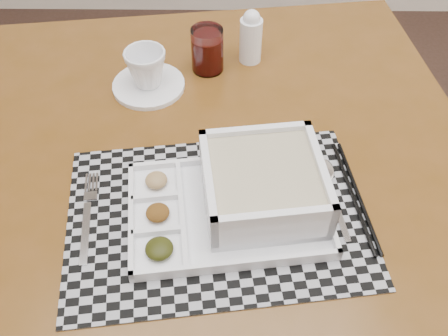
{
  "coord_description": "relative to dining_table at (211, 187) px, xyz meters",
  "views": [
    {
      "loc": [
        -0.21,
        0.12,
        1.41
      ],
      "look_at": [
        -0.22,
        0.68,
        0.79
      ],
      "focal_mm": 40.0,
      "sensor_mm": 36.0,
      "label": 1
    }
  ],
  "objects": [
    {
      "name": "cup",
      "position": [
        -0.13,
        0.21,
        0.13
      ],
      "size": [
        0.1,
        0.1,
        0.08
      ],
      "primitive_type": "imported",
      "rotation": [
        0.0,
        0.0,
        -0.2
      ],
      "color": "white",
      "rests_on": "saucer"
    },
    {
      "name": "creamer_bottle",
      "position": [
        0.08,
        0.3,
        0.14
      ],
      "size": [
        0.05,
        0.05,
        0.12
      ],
      "color": "white",
      "rests_on": "dining_table"
    },
    {
      "name": "saucer",
      "position": [
        -0.13,
        0.21,
        0.08
      ],
      "size": [
        0.15,
        0.15,
        0.01
      ],
      "primitive_type": "cylinder",
      "color": "white",
      "rests_on": "dining_table"
    },
    {
      "name": "placemat",
      "position": [
        0.01,
        -0.12,
        0.08
      ],
      "size": [
        0.53,
        0.4,
        0.0
      ],
      "primitive_type": "cube",
      "rotation": [
        0.0,
        0.0,
        0.13
      ],
      "color": "#97979E",
      "rests_on": "dining_table"
    },
    {
      "name": "dining_table",
      "position": [
        0.0,
        0.0,
        0.0
      ],
      "size": [
        1.12,
        1.12,
        0.75
      ],
      "color": "#583610",
      "rests_on": "ground"
    },
    {
      "name": "chopsticks",
      "position": [
        0.25,
        -0.08,
        0.08
      ],
      "size": [
        0.05,
        0.24,
        0.01
      ],
      "color": "black",
      "rests_on": "placemat"
    },
    {
      "name": "juice_glass",
      "position": [
        -0.01,
        0.27,
        0.12
      ],
      "size": [
        0.07,
        0.07,
        0.1
      ],
      "color": "white",
      "rests_on": "dining_table"
    },
    {
      "name": "serving_tray",
      "position": [
        0.07,
        -0.1,
        0.11
      ],
      "size": [
        0.35,
        0.26,
        0.09
      ],
      "color": "white",
      "rests_on": "placemat"
    },
    {
      "name": "fork",
      "position": [
        -0.19,
        -0.13,
        0.08
      ],
      "size": [
        0.04,
        0.19,
        0.0
      ],
      "color": "silver",
      "rests_on": "placemat"
    },
    {
      "name": "spoon",
      "position": [
        0.2,
        -0.04,
        0.08
      ],
      "size": [
        0.04,
        0.18,
        0.01
      ],
      "color": "silver",
      "rests_on": "placemat"
    }
  ]
}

